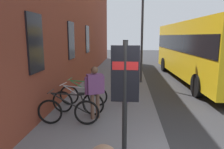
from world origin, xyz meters
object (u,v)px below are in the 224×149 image
city_bus (199,48)px  street_lamp (142,21)px  pedestrian_crossing_street (95,87)px  bicycle_mid_rack (83,95)px  bicycle_nearest_sign (78,102)px  transit_info_sign (125,82)px  pedestrian_by_facade (126,78)px  bicycle_end_of_row (69,111)px

city_bus → street_lamp: street_lamp is taller
city_bus → pedestrian_crossing_street: size_ratio=6.63×
bicycle_mid_rack → pedestrian_crossing_street: 1.46m
bicycle_nearest_sign → transit_info_sign: transit_info_sign is taller
bicycle_nearest_sign → bicycle_mid_rack: same height
transit_info_sign → pedestrian_crossing_street: bearing=25.5°
city_bus → street_lamp: bearing=109.9°
bicycle_mid_rack → bicycle_nearest_sign: bearing=-179.8°
pedestrian_crossing_street → pedestrian_by_facade: size_ratio=1.03×
bicycle_nearest_sign → pedestrian_by_facade: bearing=-48.9°
bicycle_nearest_sign → bicycle_mid_rack: size_ratio=0.99×
city_bus → pedestrian_by_facade: (-4.78, 4.05, -0.85)m
bicycle_mid_rack → pedestrian_by_facade: 1.69m
bicycle_end_of_row → city_bus: size_ratio=0.17×
transit_info_sign → pedestrian_by_facade: size_ratio=1.54×
bicycle_nearest_sign → pedestrian_by_facade: (1.32, -1.52, 0.56)m
bicycle_nearest_sign → pedestrian_crossing_street: bearing=-119.5°
bicycle_mid_rack → transit_info_sign: (-3.14, -1.56, 1.21)m
city_bus → pedestrian_by_facade: 6.32m
pedestrian_by_facade → bicycle_nearest_sign: bearing=131.1°
bicycle_nearest_sign → street_lamp: size_ratio=0.32×
transit_info_sign → city_bus: bearing=-25.5°
city_bus → pedestrian_crossing_street: city_bus is taller
bicycle_mid_rack → transit_info_sign: 3.71m
pedestrian_crossing_street → bicycle_end_of_row: bearing=125.3°
bicycle_mid_rack → street_lamp: size_ratio=0.32×
transit_info_sign → street_lamp: street_lamp is taller
bicycle_mid_rack → pedestrian_by_facade: size_ratio=1.14×
bicycle_end_of_row → pedestrian_by_facade: 2.73m
city_bus → street_lamp: size_ratio=1.92×
transit_info_sign → pedestrian_by_facade: (3.63, 0.04, -0.65)m
transit_info_sign → city_bus: city_bus is taller
bicycle_nearest_sign → pedestrian_crossing_street: size_ratio=1.10×
bicycle_mid_rack → transit_info_sign: bearing=-153.7°
bicycle_mid_rack → pedestrian_by_facade: bearing=-72.1°
transit_info_sign → pedestrian_by_facade: transit_info_sign is taller
transit_info_sign → city_bus: 9.32m
city_bus → pedestrian_crossing_street: 8.17m
transit_info_sign → city_bus: (8.41, -4.01, 0.20)m
bicycle_nearest_sign → city_bus: 8.38m
pedestrian_crossing_street → pedestrian_by_facade: 1.90m
transit_info_sign → street_lamp: size_ratio=0.43×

